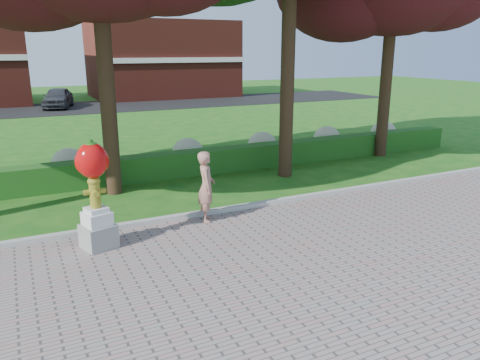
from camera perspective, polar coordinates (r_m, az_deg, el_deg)
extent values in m
plane|color=#1A5916|center=(9.50, 4.60, -9.70)|extent=(100.00, 100.00, 0.00)
cube|color=#ADADA5|center=(11.95, -2.70, -3.83)|extent=(40.00, 0.18, 0.15)
cube|color=#1A4D16|center=(15.46, -8.59, 1.80)|extent=(24.00, 0.70, 0.80)
ellipsoid|color=#B4B389|center=(15.82, -20.14, 1.88)|extent=(1.10, 1.10, 0.99)
ellipsoid|color=#B4B389|center=(16.66, -6.38, 3.41)|extent=(1.10, 1.10, 0.99)
ellipsoid|color=#B4B389|center=(17.86, 2.74, 4.32)|extent=(1.10, 1.10, 0.99)
ellipsoid|color=#B4B389|center=(19.46, 10.55, 5.01)|extent=(1.10, 1.10, 0.99)
ellipsoid|color=#B4B389|center=(21.36, 17.09, 5.52)|extent=(1.10, 1.10, 0.99)
cube|color=black|center=(35.87, -18.89, 8.36)|extent=(50.00, 8.00, 0.02)
cube|color=maroon|center=(43.19, -9.52, 14.32)|extent=(12.00, 8.00, 6.40)
cylinder|color=black|center=(13.61, -15.94, 10.96)|extent=(0.44, 0.44, 6.16)
cylinder|color=black|center=(15.11, 5.85, 14.00)|extent=(0.44, 0.44, 7.28)
cylinder|color=black|center=(18.98, 17.38, 11.59)|extent=(0.44, 0.44, 5.88)
cube|color=gray|center=(10.28, -16.85, -6.55)|extent=(0.78, 0.78, 0.50)
cube|color=silver|center=(10.14, -17.03, -4.50)|extent=(0.63, 0.63, 0.28)
cube|color=silver|center=(10.08, -17.11, -3.48)|extent=(0.50, 0.50, 0.10)
cylinder|color=olive|center=(9.98, -17.26, -1.68)|extent=(0.22, 0.22, 0.56)
ellipsoid|color=olive|center=(9.90, -17.39, -0.13)|extent=(0.26, 0.26, 0.18)
cylinder|color=olive|center=(9.94, -18.20, -1.46)|extent=(0.12, 0.11, 0.11)
cylinder|color=olive|center=(9.99, -16.38, -1.24)|extent=(0.12, 0.11, 0.11)
cylinder|color=olive|center=(9.82, -17.15, -1.58)|extent=(0.12, 0.12, 0.12)
cylinder|color=olive|center=(9.88, -17.43, 0.32)|extent=(0.08, 0.08, 0.05)
ellipsoid|color=red|center=(9.80, -17.60, 2.30)|extent=(0.63, 0.56, 0.73)
ellipsoid|color=red|center=(9.78, -18.63, 2.07)|extent=(0.31, 0.31, 0.46)
ellipsoid|color=red|center=(9.83, -16.55, 2.31)|extent=(0.31, 0.31, 0.46)
cylinder|color=#236316|center=(9.73, -17.77, 4.37)|extent=(0.10, 0.10, 0.12)
ellipsoid|color=#236316|center=(9.73, -17.76, 4.20)|extent=(0.24, 0.24, 0.08)
imported|color=#AD7463|center=(11.17, -4.13, -0.81)|extent=(0.59, 0.72, 1.72)
imported|color=#393B40|center=(36.08, -21.32, 9.35)|extent=(2.73, 4.55, 1.45)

